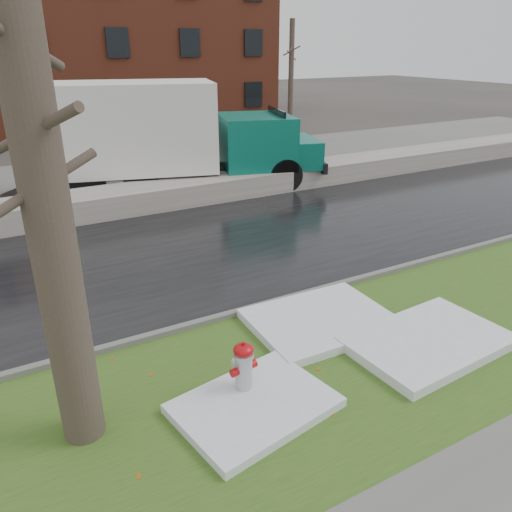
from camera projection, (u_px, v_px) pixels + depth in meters
ground at (267, 339)px, 9.09m from camera, size 120.00×120.00×0.00m
verge at (305, 375)px, 8.08m from camera, size 60.00×4.50×0.04m
road at (177, 255)px, 12.70m from camera, size 60.00×7.00×0.03m
parking_lot at (99, 181)px, 19.52m from camera, size 60.00×9.00×0.03m
curb at (241, 312)px, 9.87m from camera, size 60.00×0.15×0.14m
snowbank at (129, 199)px, 15.93m from camera, size 60.00×1.60×0.75m
brick_building at (59, 43)px, 32.09m from camera, size 26.00×12.00×10.00m
bg_tree_right at (291, 69)px, 34.23m from camera, size 1.40×1.62×6.50m
fire_hydrant at (243, 367)px, 7.42m from camera, size 0.46×0.41×0.93m
tree at (44, 191)px, 5.54m from camera, size 1.35×1.56×6.80m
box_truck at (163, 135)px, 17.49m from camera, size 11.45×5.21×3.80m
snow_patch_near at (321, 320)px, 9.48m from camera, size 2.66×2.08×0.16m
snow_patch_far at (255, 405)px, 7.27m from camera, size 2.44×1.95×0.14m
snow_patch_side at (428, 341)px, 8.79m from camera, size 2.90×1.96×0.18m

